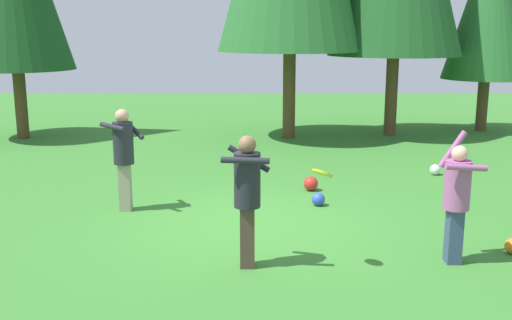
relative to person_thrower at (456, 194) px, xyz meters
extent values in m
plane|color=#387A2D|center=(-2.72, 1.63, -0.94)|extent=(40.00, 40.00, 0.00)
cube|color=#38476B|center=(0.00, 0.00, -0.57)|extent=(0.19, 0.22, 0.74)
cylinder|color=#A85693|center=(0.00, 0.00, 0.12)|extent=(0.34, 0.34, 0.65)
sphere|color=beige|center=(0.00, 0.00, 0.54)|extent=(0.21, 0.21, 0.21)
cylinder|color=#A85693|center=(0.03, -0.20, 0.40)|extent=(0.56, 0.15, 0.12)
cylinder|color=#A85693|center=(-0.03, 0.20, 0.56)|extent=(0.38, 0.13, 0.50)
cube|color=#4C382D|center=(-2.73, -0.14, -0.54)|extent=(0.19, 0.22, 0.81)
cylinder|color=#23232D|center=(-2.73, -0.14, 0.22)|extent=(0.34, 0.34, 0.71)
sphere|color=#8C6647|center=(-2.73, -0.14, 0.68)|extent=(0.23, 0.23, 0.23)
cylinder|color=#23232D|center=(-2.71, 0.06, 0.46)|extent=(0.57, 0.14, 0.37)
cylinder|color=#23232D|center=(-2.75, -0.34, 0.52)|extent=(0.61, 0.14, 0.08)
cube|color=gray|center=(-4.85, 2.39, -0.53)|extent=(0.19, 0.22, 0.82)
cylinder|color=#23232D|center=(-4.85, 2.39, 0.23)|extent=(0.34, 0.34, 0.71)
sphere|color=tan|center=(-4.85, 2.39, 0.69)|extent=(0.23, 0.23, 0.23)
cylinder|color=#23232D|center=(-4.72, 2.54, 0.46)|extent=(0.48, 0.43, 0.37)
cylinder|color=#23232D|center=(-4.98, 2.24, 0.53)|extent=(0.51, 0.45, 0.10)
cylinder|color=yellow|center=(-1.78, -0.24, 0.34)|extent=(0.37, 0.37, 0.14)
sphere|color=blue|center=(-1.52, 2.65, -0.83)|extent=(0.23, 0.23, 0.23)
sphere|color=orange|center=(0.94, 0.32, -0.83)|extent=(0.22, 0.22, 0.22)
sphere|color=white|center=(1.20, 4.94, -0.83)|extent=(0.23, 0.23, 0.23)
sphere|color=red|center=(-1.56, 3.66, -0.80)|extent=(0.28, 0.28, 0.28)
cylinder|color=brown|center=(-1.69, 9.43, 1.27)|extent=(0.35, 0.35, 4.43)
cylinder|color=brown|center=(-9.25, 9.42, 0.81)|extent=(0.34, 0.34, 3.51)
cylinder|color=brown|center=(4.24, 10.68, 0.49)|extent=(0.33, 0.33, 2.86)
cone|color=#28662D|center=(4.24, 10.68, 2.92)|extent=(2.58, 2.58, 4.58)
cylinder|color=brown|center=(1.30, 9.89, 1.15)|extent=(0.35, 0.35, 4.18)
camera|label=1|loc=(-2.62, -7.62, 2.11)|focal=42.57mm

